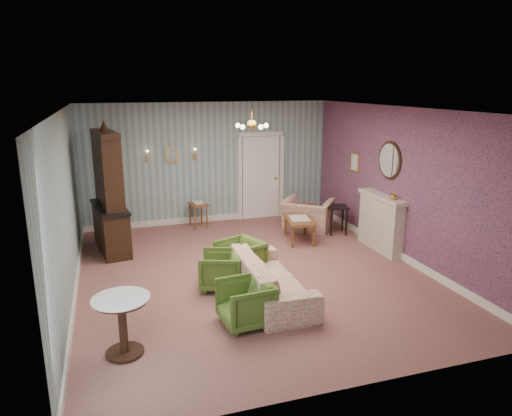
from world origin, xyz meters
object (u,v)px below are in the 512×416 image
object	(u,v)px
olive_chair_a	(246,301)
wingback_chair	(308,210)
side_table_black	(337,220)
pedestal_table	(123,326)
dresser	(108,189)
fireplace	(381,223)
olive_chair_c	(240,257)
olive_chair_b	(221,268)
coffee_table	(299,229)
sofa_chintz	(270,271)

from	to	relation	value
olive_chair_a	wingback_chair	bearing A→B (deg)	140.48
side_table_black	pedestal_table	distance (m)	6.05
pedestal_table	side_table_black	bearing A→B (deg)	37.05
dresser	pedestal_table	world-z (taller)	dresser
pedestal_table	fireplace	bearing A→B (deg)	25.05
dresser	pedestal_table	distance (m)	4.15
olive_chair_c	dresser	xyz separation A→B (m)	(-2.13, 2.08, 0.93)
olive_chair_c	wingback_chair	distance (m)	3.12
wingback_chair	side_table_black	distance (m)	0.73
wingback_chair	side_table_black	bearing A→B (deg)	175.49
olive_chair_b	olive_chair_c	world-z (taller)	olive_chair_c
wingback_chair	pedestal_table	size ratio (longest dim) A/B	1.40
coffee_table	side_table_black	world-z (taller)	side_table_black
fireplace	side_table_black	size ratio (longest dim) A/B	2.15
olive_chair_a	olive_chair_b	world-z (taller)	olive_chair_a
side_table_black	pedestal_table	xyz separation A→B (m)	(-4.83, -3.65, 0.06)
olive_chair_a	coffee_table	world-z (taller)	olive_chair_a
olive_chair_a	fireplace	size ratio (longest dim) A/B	0.51
olive_chair_c	pedestal_table	bearing A→B (deg)	-67.63
dresser	olive_chair_a	bearing A→B (deg)	-74.59
coffee_table	fireplace	bearing A→B (deg)	-37.05
olive_chair_c	dresser	size ratio (longest dim) A/B	0.28
wingback_chair	pedestal_table	bearing A→B (deg)	82.80
olive_chair_c	olive_chair_a	bearing A→B (deg)	-34.39
wingback_chair	dresser	xyz separation A→B (m)	(-4.37, -0.09, 0.81)
sofa_chintz	dresser	xyz separation A→B (m)	(-2.36, 3.03, 0.85)
sofa_chintz	pedestal_table	distance (m)	2.51
wingback_chair	fireplace	size ratio (longest dim) A/B	0.78
dresser	olive_chair_c	bearing A→B (deg)	-53.50
olive_chair_b	sofa_chintz	world-z (taller)	sofa_chintz
sofa_chintz	wingback_chair	bearing A→B (deg)	-31.96
dresser	coffee_table	xyz separation A→B (m)	(3.88, -0.61, -1.03)
dresser	side_table_black	distance (m)	5.00
wingback_chair	side_table_black	world-z (taller)	wingback_chair
olive_chair_b	fireplace	xyz separation A→B (m)	(3.54, 0.83, 0.23)
olive_chair_a	coffee_table	xyz separation A→B (m)	(2.14, 3.17, -0.10)
olive_chair_a	olive_chair_b	size ratio (longest dim) A/B	1.03
side_table_black	coffee_table	bearing A→B (deg)	-168.41
sofa_chintz	coffee_table	world-z (taller)	sofa_chintz
wingback_chair	olive_chair_a	bearing A→B (deg)	94.70
sofa_chintz	fireplace	world-z (taller)	fireplace
side_table_black	pedestal_table	world-z (taller)	pedestal_table
dresser	side_table_black	bearing A→B (deg)	-13.86
olive_chair_a	coffee_table	bearing A→B (deg)	140.76
olive_chair_b	pedestal_table	xyz separation A→B (m)	(-1.63, -1.58, 0.04)
sofa_chintz	dresser	world-z (taller)	dresser
olive_chair_a	pedestal_table	size ratio (longest dim) A/B	0.92
fireplace	side_table_black	bearing A→B (deg)	105.46
wingback_chair	coffee_table	xyz separation A→B (m)	(-0.50, -0.70, -0.22)
sofa_chintz	side_table_black	size ratio (longest dim) A/B	3.45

